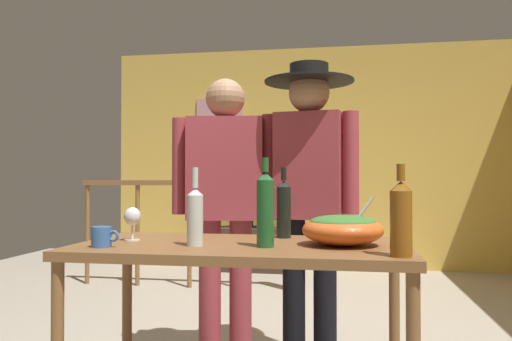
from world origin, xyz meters
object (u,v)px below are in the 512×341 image
Objects in this scene: tv_console at (252,249)px; salad_bowl at (343,228)px; wine_glass at (132,218)px; mug_blue at (102,237)px; stair_railing at (231,220)px; person_standing_right at (309,184)px; wine_bottle_green at (265,208)px; wine_bottle_dark at (284,208)px; wine_bottle_amber at (401,217)px; flat_screen_tv at (251,202)px; serving_table at (242,262)px; person_standing_left at (225,193)px; framed_picture at (220,128)px; wine_bottle_clear at (195,215)px.

salad_bowl is at bearing -74.05° from tv_console.
mug_blue is at bearing -98.85° from wine_glass.
person_standing_right is at bearing -65.38° from stair_railing.
wine_bottle_green is at bearing -10.11° from wine_glass.
wine_bottle_dark and wine_bottle_amber have the same top height.
stair_railing is 1.02m from flat_screen_tv.
wine_glass reaches higher than serving_table.
person_standing_left is at bearing 129.64° from wine_bottle_dark.
wine_bottle_dark is at bearing 87.65° from person_standing_right.
tv_console is at bearing 99.52° from serving_table.
tv_console is at bearing 90.00° from flat_screen_tv.
wine_bottle_dark reaches higher than flat_screen_tv.
wine_bottle_amber is at bearing -72.23° from flat_screen_tv.
wine_bottle_amber is 1.34m from person_standing_left.
tv_console is 0.63× the size of serving_table.
mug_blue is at bearing -88.93° from tv_console.
person_standing_left is at bearing -75.61° from framed_picture.
wine_glass is at bearing 159.56° from wine_bottle_clear.
stair_railing is 19.23× the size of mug_blue.
mug_blue is at bearing -170.39° from wine_bottle_green.
framed_picture is 1.75m from stair_railing.
framed_picture is 1.07× the size of flat_screen_tv.
wine_bottle_dark is (-0.28, 0.23, 0.07)m from salad_bowl.
mug_blue reaches higher than serving_table.
tv_console is 0.54× the size of person_standing_left.
wine_bottle_dark is (0.67, 0.23, 0.04)m from wine_glass.
wine_bottle_dark is 0.19× the size of person_standing_right.
framed_picture reaches higher than wine_bottle_green.
framed_picture is at bearing -83.83° from person_standing_left.
person_standing_right is (0.79, 0.94, 0.21)m from mug_blue.
mug_blue is (-1.19, 0.06, -0.10)m from wine_bottle_amber.
wine_bottle_clear is 0.30m from wine_bottle_green.
wine_bottle_green is (0.74, -3.77, 0.15)m from flat_screen_tv.
salad_bowl is 0.21× the size of person_standing_left.
framed_picture is 4.03m from wine_bottle_dark.
wine_bottle_green is (0.30, 0.01, 0.03)m from wine_bottle_clear.
framed_picture is 3.45m from person_standing_left.
salad_bowl is 2.91× the size of mug_blue.
flat_screen_tv is 3.89m from mug_blue.
wine_bottle_clear is at bearing 71.22° from person_standing_right.
stair_railing is 1.36× the size of person_standing_left.
wine_glass is at bearing 177.84° from serving_table.
salad_bowl is 1.02× the size of wine_bottle_dark.
stair_railing reaches higher than wine_glass.
person_standing_right is at bearing 111.69° from wine_bottle_amber.
wine_bottle_clear is (0.33, -0.12, 0.03)m from wine_glass.
wine_bottle_dark is at bearing 32.76° from mug_blue.
stair_railing is (0.44, -1.33, -1.05)m from framed_picture.
wine_bottle_clear is at bearing 169.01° from wine_bottle_amber.
serving_table is at bearing 30.20° from wine_bottle_clear.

